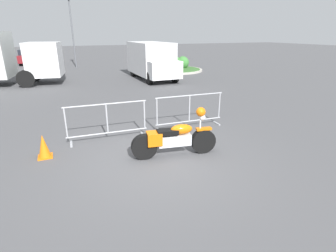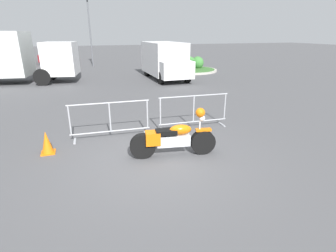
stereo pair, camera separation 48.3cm
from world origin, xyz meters
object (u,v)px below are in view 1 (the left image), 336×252
(delivery_van, at_px, (151,60))
(crowd_barrier_near, at_px, (107,121))
(crowd_barrier_far, at_px, (189,111))
(parked_car_maroon, at_px, (29,57))
(motorcycle, at_px, (174,138))
(traffic_cone, at_px, (44,146))
(street_lamp, at_px, (71,22))

(delivery_van, bearing_deg, crowd_barrier_near, -27.10)
(crowd_barrier_far, relative_size, parked_car_maroon, 0.56)
(motorcycle, relative_size, delivery_van, 0.43)
(crowd_barrier_far, bearing_deg, traffic_cone, -173.06)
(motorcycle, relative_size, crowd_barrier_near, 0.94)
(delivery_van, bearing_deg, parked_car_maroon, -148.43)
(motorcycle, bearing_deg, crowd_barrier_far, 62.30)
(delivery_van, height_order, street_lamp, street_lamp)
(crowd_barrier_far, height_order, traffic_cone, crowd_barrier_far)
(motorcycle, xyz_separation_m, traffic_cone, (-2.98, 1.18, -0.17))
(traffic_cone, bearing_deg, crowd_barrier_near, 17.37)
(motorcycle, distance_m, crowd_barrier_far, 2.15)
(crowd_barrier_near, xyz_separation_m, crowd_barrier_far, (2.62, 0.00, 0.00))
(motorcycle, bearing_deg, traffic_cone, 168.29)
(motorcycle, distance_m, crowd_barrier_near, 2.15)
(crowd_barrier_far, distance_m, delivery_van, 9.63)
(crowd_barrier_far, xyz_separation_m, street_lamp, (-1.90, 17.63, 3.16))
(delivery_van, distance_m, traffic_cone, 11.83)
(crowd_barrier_near, height_order, street_lamp, street_lamp)
(parked_car_maroon, xyz_separation_m, traffic_cone, (1.55, -22.78, -0.41))
(crowd_barrier_near, height_order, delivery_van, delivery_van)
(crowd_barrier_far, distance_m, traffic_cone, 4.33)
(motorcycle, relative_size, crowd_barrier_far, 0.94)
(parked_car_maroon, distance_m, traffic_cone, 22.84)
(motorcycle, distance_m, parked_car_maroon, 24.38)
(crowd_barrier_near, relative_size, delivery_van, 0.46)
(motorcycle, height_order, traffic_cone, motorcycle)
(motorcycle, height_order, crowd_barrier_far, motorcycle)
(crowd_barrier_far, bearing_deg, delivery_van, 77.12)
(motorcycle, xyz_separation_m, crowd_barrier_far, (1.31, 1.70, 0.09))
(parked_car_maroon, distance_m, street_lamp, 6.79)
(motorcycle, bearing_deg, delivery_van, 82.57)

